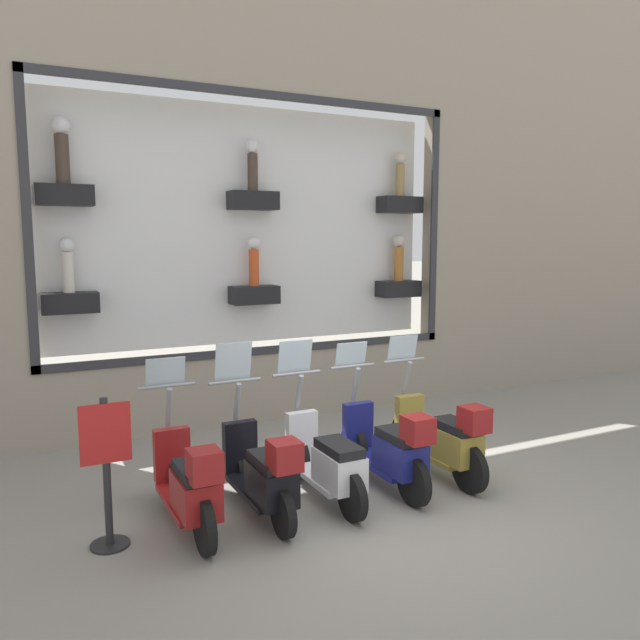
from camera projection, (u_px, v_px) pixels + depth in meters
name	position (u px, v px, depth m)	size (l,w,h in m)	color
ground_plane	(381.00, 504.00, 6.67)	(120.00, 120.00, 0.00)	gray
building_facade	(254.00, 76.00, 9.19)	(1.24, 36.00, 10.15)	gray
scooter_olive_0	(443.00, 439.00, 7.34)	(1.81, 0.60, 1.60)	black
scooter_navy_1	(389.00, 449.00, 7.00)	(1.81, 0.61, 1.57)	black
scooter_white_2	(327.00, 462.00, 6.72)	(1.80, 0.60, 1.65)	black
scooter_black_3	(263.00, 473.00, 6.32)	(1.79, 0.60, 1.68)	black
scooter_red_4	(189.00, 485.00, 5.99)	(1.81, 0.61, 1.57)	black
shop_sign_post	(107.00, 469.00, 5.67)	(0.36, 0.45, 1.41)	#232326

